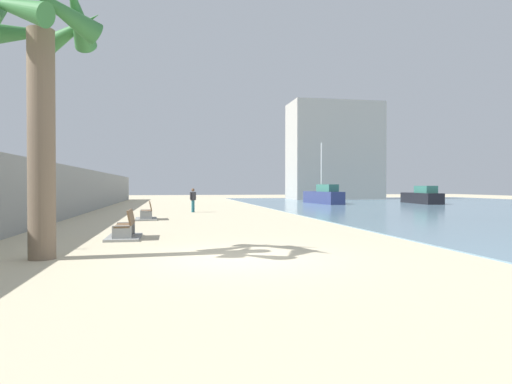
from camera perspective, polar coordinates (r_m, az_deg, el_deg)
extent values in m
plane|color=beige|center=(29.08, -7.58, -2.74)|extent=(120.00, 120.00, 0.00)
cube|color=gray|center=(29.58, -22.25, 0.08)|extent=(0.80, 64.00, 2.90)
cylinder|color=#7A6651|center=(12.09, -25.64, 5.45)|extent=(0.64, 0.64, 5.56)
cone|color=#387A3D|center=(12.54, -21.82, 20.43)|extent=(0.70, 2.03, 1.56)
cone|color=#387A3D|center=(13.35, -22.62, 18.26)|extent=(2.07, 1.56, 1.21)
cone|color=#387A3D|center=(13.56, -27.09, 17.54)|extent=(2.05, 1.62, 1.04)
cone|color=#387A3D|center=(12.96, -29.79, 19.39)|extent=(0.64, 2.06, 1.45)
cone|color=#387A3D|center=(12.01, -28.90, 20.04)|extent=(2.13, 1.41, 1.13)
cone|color=#387A3D|center=(11.90, -23.94, 20.63)|extent=(2.00, 1.69, 1.26)
cube|color=gray|center=(15.16, -16.70, -5.06)|extent=(0.60, 0.20, 0.50)
cube|color=gray|center=(16.55, -16.21, -4.57)|extent=(0.60, 0.20, 0.50)
cube|color=brown|center=(15.84, -16.44, -4.07)|extent=(0.50, 1.60, 0.06)
cube|color=brown|center=(15.80, -15.62, -3.07)|extent=(0.17, 1.60, 0.50)
cube|color=gray|center=(15.88, -16.44, -5.55)|extent=(1.11, 2.10, 0.08)
cube|color=gray|center=(23.73, -13.81, -2.95)|extent=(0.61, 0.23, 0.50)
cube|color=gray|center=(25.13, -13.80, -2.74)|extent=(0.61, 0.23, 0.50)
cube|color=brown|center=(24.42, -13.80, -2.37)|extent=(0.58, 1.62, 0.06)
cube|color=brown|center=(24.41, -13.27, -1.71)|extent=(0.25, 1.61, 0.50)
cube|color=gray|center=(24.45, -13.80, -3.33)|extent=(1.21, 2.15, 0.08)
cylinder|color=teal|center=(30.63, -7.93, -1.81)|extent=(0.12, 0.12, 0.80)
cylinder|color=teal|center=(30.54, -8.11, -1.82)|extent=(0.12, 0.12, 0.80)
cube|color=#333338|center=(30.56, -8.02, -0.53)|extent=(0.36, 0.34, 0.57)
sphere|color=brown|center=(30.56, -8.02, 0.26)|extent=(0.22, 0.22, 0.22)
cylinder|color=#333338|center=(30.71, -7.72, -0.47)|extent=(0.09, 0.09, 0.51)
cylinder|color=#333338|center=(30.42, -8.33, -0.48)|extent=(0.09, 0.09, 0.51)
cube|color=black|center=(47.51, 20.28, -0.74)|extent=(2.24, 6.39, 1.05)
cube|color=#337060|center=(46.65, 20.78, 0.31)|extent=(1.41, 2.85, 0.71)
cube|color=navy|center=(44.95, 8.50, -0.69)|extent=(2.06, 6.95, 1.19)
cube|color=#337060|center=(44.00, 9.05, 0.51)|extent=(1.29, 3.09, 0.70)
cylinder|color=silver|center=(45.28, 8.32, 3.16)|extent=(0.12, 0.12, 4.88)
cube|color=white|center=(63.10, 20.26, -0.48)|extent=(3.94, 5.43, 0.83)
cube|color=black|center=(62.35, 20.37, 0.21)|extent=(2.28, 2.61, 0.70)
cube|color=#ADAAA3|center=(61.07, 9.94, 5.12)|extent=(12.00, 6.00, 12.83)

